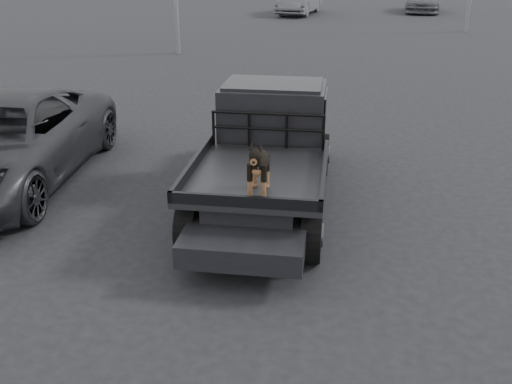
% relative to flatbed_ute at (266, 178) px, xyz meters
% --- Properties ---
extents(ground, '(120.00, 120.00, 0.00)m').
position_rel_flatbed_ute_xyz_m(ground, '(-0.77, -1.71, -0.46)').
color(ground, black).
rests_on(ground, ground).
extents(flatbed_ute, '(2.00, 5.40, 0.92)m').
position_rel_flatbed_ute_xyz_m(flatbed_ute, '(0.00, 0.00, 0.00)').
color(flatbed_ute, black).
rests_on(flatbed_ute, ground).
extents(ute_cab, '(1.72, 1.30, 0.88)m').
position_rel_flatbed_ute_xyz_m(ute_cab, '(0.00, 0.95, 0.90)').
color(ute_cab, black).
rests_on(ute_cab, flatbed_ute).
extents(headache_rack, '(1.80, 0.08, 0.55)m').
position_rel_flatbed_ute_xyz_m(headache_rack, '(0.00, 0.20, 0.74)').
color(headache_rack, black).
rests_on(headache_rack, flatbed_ute).
extents(dog, '(0.32, 0.60, 0.74)m').
position_rel_flatbed_ute_xyz_m(dog, '(0.11, -1.64, 0.83)').
color(dog, black).
rests_on(dog, flatbed_ute).
extents(parked_suv, '(2.86, 5.61, 1.52)m').
position_rel_flatbed_ute_xyz_m(parked_suv, '(-4.64, 0.29, 0.30)').
color(parked_suv, '#2C2D31').
rests_on(parked_suv, ground).
extents(distant_car_a, '(2.58, 5.32, 1.68)m').
position_rel_flatbed_ute_xyz_m(distant_car_a, '(-1.60, 28.63, 0.38)').
color(distant_car_a, '#4E4D52').
rests_on(distant_car_a, ground).
extents(distant_car_b, '(2.75, 5.31, 1.47)m').
position_rel_flatbed_ute_xyz_m(distant_car_b, '(6.18, 31.16, 0.28)').
color(distant_car_b, '#4D4D53').
rests_on(distant_car_b, ground).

